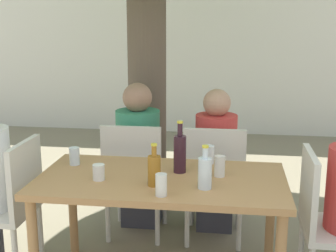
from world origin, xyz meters
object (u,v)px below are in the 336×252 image
at_px(dining_table_front, 161,190).
at_px(water_bottle_0, 205,172).
at_px(drinking_glass_1, 99,172).
at_px(drinking_glass_2, 220,166).
at_px(person_seated_3, 216,168).
at_px(drinking_glass_4, 161,185).
at_px(amber_bottle_1, 154,170).
at_px(wine_bottle_2, 180,153).
at_px(patio_chair_1, 327,218).
at_px(person_seated_2, 141,162).
at_px(drinking_glass_0, 209,154).
at_px(patio_chair_2, 135,174).
at_px(patio_chair_0, 10,200).
at_px(drinking_glass_3, 74,156).
at_px(patio_chair_3, 214,177).

xyz_separation_m(dining_table_front, water_bottle_0, (0.27, -0.15, 0.18)).
relative_size(drinking_glass_1, drinking_glass_2, 0.74).
bearing_deg(person_seated_3, dining_table_front, 70.94).
distance_m(dining_table_front, drinking_glass_4, 0.33).
distance_m(amber_bottle_1, wine_bottle_2, 0.29).
relative_size(patio_chair_1, amber_bottle_1, 3.65).
xyz_separation_m(person_seated_2, water_bottle_0, (0.57, -1.02, 0.29)).
height_order(patio_chair_1, person_seated_3, person_seated_3).
height_order(water_bottle_0, drinking_glass_2, water_bottle_0).
bearing_deg(drinking_glass_0, drinking_glass_1, -146.61).
bearing_deg(patio_chair_2, drinking_glass_0, 151.56).
bearing_deg(drinking_glass_2, person_seated_2, 129.15).
xyz_separation_m(patio_chair_1, water_bottle_0, (-0.71, -0.15, 0.30)).
distance_m(patio_chair_0, drinking_glass_4, 1.10).
height_order(patio_chair_1, wine_bottle_2, wine_bottle_2).
relative_size(water_bottle_0, amber_bottle_1, 1.01).
bearing_deg(water_bottle_0, drinking_glass_0, 90.42).
distance_m(dining_table_front, water_bottle_0, 0.36).
bearing_deg(drinking_glass_4, patio_chair_0, 163.96).
bearing_deg(drinking_glass_4, drinking_glass_1, 153.82).
height_order(patio_chair_0, wine_bottle_2, wine_bottle_2).
relative_size(person_seated_2, drinking_glass_3, 10.24).
xyz_separation_m(water_bottle_0, drinking_glass_3, (-0.87, 0.32, -0.04)).
bearing_deg(dining_table_front, patio_chair_1, 0.00).
bearing_deg(amber_bottle_1, wine_bottle_2, 65.42).
height_order(wine_bottle_2, drinking_glass_3, wine_bottle_2).
bearing_deg(wine_bottle_2, patio_chair_1, -7.21).
relative_size(patio_chair_3, amber_bottle_1, 3.65).
relative_size(patio_chair_1, patio_chair_2, 1.00).
xyz_separation_m(patio_chair_0, water_bottle_0, (1.26, -0.15, 0.30)).
bearing_deg(dining_table_front, patio_chair_0, 180.00).
bearing_deg(drinking_glass_2, patio_chair_2, 139.15).
bearing_deg(patio_chair_2, wine_bottle_2, 127.87).
relative_size(drinking_glass_1, drinking_glass_3, 0.82).
xyz_separation_m(patio_chair_1, patio_chair_3, (-0.68, 0.63, 0.00)).
xyz_separation_m(patio_chair_0, drinking_glass_1, (0.62, -0.10, 0.25)).
height_order(person_seated_3, drinking_glass_0, person_seated_3).
bearing_deg(patio_chair_0, drinking_glass_1, 81.23).
bearing_deg(water_bottle_0, wine_bottle_2, 123.06).
distance_m(patio_chair_3, wine_bottle_2, 0.65).
xyz_separation_m(dining_table_front, patio_chair_3, (0.30, 0.63, -0.12)).
distance_m(person_seated_2, drinking_glass_3, 0.80).
distance_m(water_bottle_0, drinking_glass_1, 0.64).
xyz_separation_m(patio_chair_3, person_seated_3, (0.00, 0.24, -0.01)).
relative_size(dining_table_front, patio_chair_2, 1.65).
bearing_deg(water_bottle_0, amber_bottle_1, 178.83).
bearing_deg(drinking_glass_3, drinking_glass_1, -47.86).
xyz_separation_m(patio_chair_3, water_bottle_0, (-0.03, -0.78, 0.30)).
height_order(dining_table_front, wine_bottle_2, wine_bottle_2).
xyz_separation_m(dining_table_front, drinking_glass_3, (-0.60, 0.17, 0.14)).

